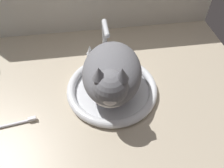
# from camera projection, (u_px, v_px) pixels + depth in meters

# --- Properties ---
(countertop) EXTENTS (1.14, 0.79, 0.03)m
(countertop) POSITION_uv_depth(u_px,v_px,m) (106.00, 92.00, 0.85)
(countertop) COLOR #B7A88E
(countertop) RESTS_ON ground
(sink_basin) EXTENTS (0.34, 0.34, 0.03)m
(sink_basin) POSITION_uv_depth(u_px,v_px,m) (112.00, 89.00, 0.82)
(sink_basin) COLOR white
(sink_basin) RESTS_ON countertop
(faucet) EXTENTS (0.16, 0.12, 0.18)m
(faucet) POSITION_uv_depth(u_px,v_px,m) (105.00, 43.00, 0.91)
(faucet) COLOR silver
(faucet) RESTS_ON countertop
(cat) EXTENTS (0.25, 0.38, 0.20)m
(cat) POSITION_uv_depth(u_px,v_px,m) (112.00, 75.00, 0.74)
(cat) COLOR slate
(cat) RESTS_ON sink_basin
(toothbrush) EXTENTS (0.18, 0.04, 0.02)m
(toothbrush) POSITION_uv_depth(u_px,v_px,m) (10.00, 125.00, 0.73)
(toothbrush) COLOR silver
(toothbrush) RESTS_ON countertop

